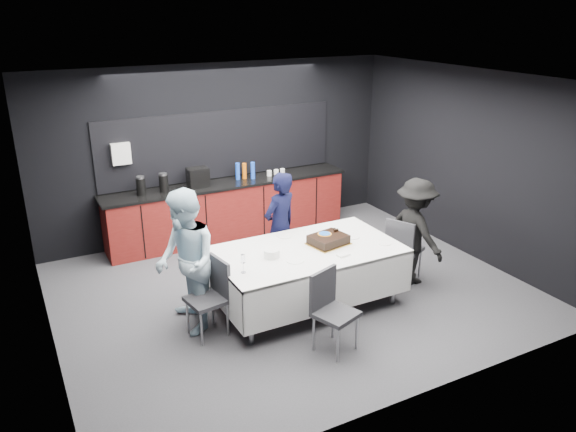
% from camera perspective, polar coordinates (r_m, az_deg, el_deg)
% --- Properties ---
extents(ground, '(6.00, 6.00, 0.00)m').
position_cam_1_polar(ground, '(7.68, 0.35, -7.59)').
color(ground, '#414146').
rests_on(ground, ground).
extents(room_shell, '(6.04, 5.04, 2.82)m').
position_cam_1_polar(room_shell, '(6.99, 0.38, 5.95)').
color(room_shell, white).
rests_on(room_shell, ground).
extents(kitchenette, '(4.10, 0.64, 2.05)m').
position_cam_1_polar(kitchenette, '(9.30, -6.17, 1.13)').
color(kitchenette, '#5B100E').
rests_on(kitchenette, ground).
extents(party_table, '(2.32, 1.32, 0.78)m').
position_cam_1_polar(party_table, '(7.08, 1.89, -4.37)').
color(party_table, '#99999E').
rests_on(party_table, ground).
extents(cake_assembly, '(0.54, 0.47, 0.16)m').
position_cam_1_polar(cake_assembly, '(7.15, 4.12, -2.40)').
color(cake_assembly, gold).
rests_on(cake_assembly, party_table).
extents(plate_stack, '(0.19, 0.19, 0.10)m').
position_cam_1_polar(plate_stack, '(6.77, -1.67, -3.81)').
color(plate_stack, white).
rests_on(plate_stack, party_table).
extents(loose_plate_near, '(0.22, 0.22, 0.01)m').
position_cam_1_polar(loose_plate_near, '(6.70, 0.72, -4.52)').
color(loose_plate_near, white).
rests_on(loose_plate_near, party_table).
extents(loose_plate_right_a, '(0.18, 0.18, 0.01)m').
position_cam_1_polar(loose_plate_right_a, '(7.41, 6.58, -2.11)').
color(loose_plate_right_a, white).
rests_on(loose_plate_right_a, party_table).
extents(loose_plate_right_b, '(0.18, 0.18, 0.01)m').
position_cam_1_polar(loose_plate_right_b, '(7.27, 9.75, -2.73)').
color(loose_plate_right_b, white).
rests_on(loose_plate_right_b, party_table).
extents(loose_plate_far, '(0.20, 0.20, 0.01)m').
position_cam_1_polar(loose_plate_far, '(7.39, -0.37, -2.02)').
color(loose_plate_far, white).
rests_on(loose_plate_far, party_table).
extents(fork_pile, '(0.17, 0.12, 0.02)m').
position_cam_1_polar(fork_pile, '(6.85, 5.63, -3.95)').
color(fork_pile, white).
rests_on(fork_pile, party_table).
extents(champagne_flute, '(0.06, 0.06, 0.22)m').
position_cam_1_polar(champagne_flute, '(6.36, -4.59, -4.47)').
color(champagne_flute, white).
rests_on(champagne_flute, party_table).
extents(chair_left, '(0.48, 0.48, 0.92)m').
position_cam_1_polar(chair_left, '(6.58, -7.71, -7.62)').
color(chair_left, '#2C2C31').
rests_on(chair_left, ground).
extents(chair_right, '(0.56, 0.56, 0.92)m').
position_cam_1_polar(chair_right, '(7.87, 11.54, -2.97)').
color(chair_right, '#2C2C31').
rests_on(chair_right, ground).
extents(chair_near, '(0.54, 0.54, 0.92)m').
position_cam_1_polar(chair_near, '(6.27, 4.31, -9.00)').
color(chair_near, '#2C2C31').
rests_on(chair_near, ground).
extents(person_center, '(0.66, 0.55, 1.55)m').
position_cam_1_polar(person_center, '(7.71, -0.81, -1.09)').
color(person_center, black).
rests_on(person_center, ground).
extents(person_left, '(0.70, 0.88, 1.72)m').
position_cam_1_polar(person_left, '(6.57, -10.35, -4.64)').
color(person_left, silver).
rests_on(person_left, ground).
extents(person_right, '(0.61, 0.99, 1.49)m').
position_cam_1_polar(person_right, '(7.83, 12.77, -1.54)').
color(person_right, black).
rests_on(person_right, ground).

